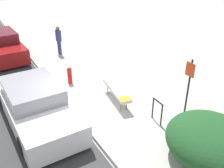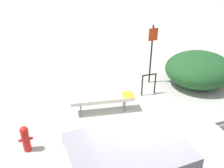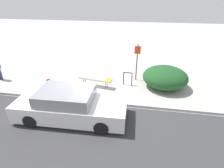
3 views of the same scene
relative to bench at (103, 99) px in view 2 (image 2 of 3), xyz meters
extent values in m
plane|color=#ADAAA3|center=(0.38, -1.76, -0.49)|extent=(60.00, 60.00, 0.00)
cube|color=#A8A8A3|center=(0.38, -1.76, -0.42)|extent=(60.00, 0.20, 0.13)
cylinder|color=#515156|center=(-0.73, 0.01, -0.27)|extent=(0.04, 0.04, 0.43)
cylinder|color=#515156|center=(0.67, -0.23, -0.27)|extent=(0.04, 0.04, 0.43)
cylinder|color=#515156|center=(-0.69, 0.23, -0.27)|extent=(0.04, 0.04, 0.43)
cylinder|color=#515156|center=(0.71, 0.00, -0.27)|extent=(0.04, 0.04, 0.43)
cube|color=beige|center=(-0.01, 0.00, 0.01)|extent=(2.07, 0.74, 0.12)
cube|color=yellow|center=(0.81, -0.14, 0.07)|extent=(0.42, 0.46, 0.01)
cylinder|color=black|center=(1.62, 0.50, -0.09)|extent=(0.05, 0.05, 0.80)
cylinder|color=black|center=(2.12, 0.48, -0.09)|extent=(0.05, 0.05, 0.80)
cylinder|color=black|center=(1.87, 0.49, 0.31)|extent=(0.55, 0.08, 0.05)
cylinder|color=black|center=(2.33, 1.32, 0.66)|extent=(0.06, 0.06, 2.30)
cube|color=red|center=(2.33, 1.28, 1.48)|extent=(0.36, 0.02, 0.46)
cylinder|color=red|center=(-2.42, -1.01, -0.19)|extent=(0.20, 0.20, 0.60)
sphere|color=red|center=(-2.42, -1.01, 0.17)|extent=(0.22, 0.22, 0.22)
cylinder|color=red|center=(-2.56, -1.01, -0.13)|extent=(0.08, 0.07, 0.07)
cylinder|color=red|center=(-2.28, -1.01, -0.13)|extent=(0.08, 0.07, 0.07)
ellipsoid|color=#1E4C23|center=(4.03, 0.58, 0.14)|extent=(2.58, 2.38, 1.26)
cylinder|color=black|center=(1.19, -2.18, -0.19)|extent=(0.61, 0.20, 0.60)
cube|color=gray|center=(-0.45, -3.08, 0.63)|extent=(2.34, 1.73, 0.52)
camera|label=1|loc=(7.31, -4.45, 4.65)|focal=40.00mm
camera|label=2|loc=(-1.97, -6.42, 4.25)|focal=40.00mm
camera|label=3|loc=(2.53, -9.00, 4.42)|focal=28.00mm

